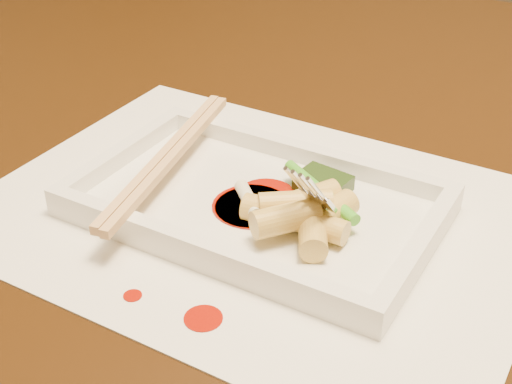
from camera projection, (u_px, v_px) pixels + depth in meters
The scene contains 25 objects.
table at pixel (408, 245), 0.66m from camera, with size 1.40×0.90×0.75m.
placemat at pixel (256, 213), 0.53m from camera, with size 0.40×0.30×0.00m, color white.
sauce_splatter_a at pixel (203, 318), 0.43m from camera, with size 0.02×0.02×0.00m, color #9C1204.
sauce_splatter_b at pixel (133, 296), 0.45m from camera, with size 0.01×0.01×0.00m, color #9C1204.
plate_base at pixel (256, 208), 0.52m from camera, with size 0.26×0.16×0.01m, color white.
plate_rim_far at pixel (302, 152), 0.57m from camera, with size 0.26×0.01×0.01m, color white.
plate_rim_near at pixel (199, 248), 0.46m from camera, with size 0.26×0.01×0.01m, color white.
plate_rim_left at pixel (122, 154), 0.57m from camera, with size 0.01×0.14×0.01m, color white.
plate_rim_right at pixel (420, 247), 0.47m from camera, with size 0.01×0.14×0.01m, color white.
veg_piece at pixel (323, 183), 0.53m from camera, with size 0.04×0.03×0.01m, color black.
scallion_white at pixel (249, 200), 0.50m from camera, with size 0.01×0.01×0.04m, color #EAEACC.
scallion_green at pixel (320, 191), 0.51m from camera, with size 0.01×0.01×0.09m, color #359B19.
chopstick_a at pixel (164, 155), 0.55m from camera, with size 0.01×0.21×0.01m, color tan.
chopstick_b at pixel (172, 158), 0.54m from camera, with size 0.01×0.21×0.01m, color tan.
fork at pixel (362, 126), 0.47m from camera, with size 0.09×0.10×0.14m, color silver, non-canonical shape.
sauce_blob_0 at pixel (251, 206), 0.52m from camera, with size 0.06×0.06×0.00m, color #9C1204.
sauce_blob_1 at pixel (253, 207), 0.52m from camera, with size 0.06×0.06×0.00m, color #9C1204.
sauce_blob_2 at pixel (266, 194), 0.53m from camera, with size 0.04×0.04×0.00m, color #9C1204.
rice_cake_0 at pixel (315, 224), 0.48m from camera, with size 0.02×0.02×0.05m, color #DCC666.
rice_cake_1 at pixel (313, 231), 0.47m from camera, with size 0.02×0.02×0.04m, color #DCC666.
rice_cake_2 at pixel (286, 218), 0.48m from camera, with size 0.02×0.02×0.05m, color #DCC666.
rice_cake_3 at pixel (274, 213), 0.49m from camera, with size 0.02×0.02×0.04m, color #DCC666.
rice_cake_4 at pixel (330, 212), 0.49m from camera, with size 0.02×0.02×0.04m, color #DCC666.
rice_cake_5 at pixel (295, 203), 0.49m from camera, with size 0.02×0.02×0.05m, color #DCC666.
rice_cake_6 at pixel (311, 199), 0.51m from camera, with size 0.02×0.02×0.04m, color #DCC666.
Camera 1 is at (0.15, -0.53, 1.05)m, focal length 50.00 mm.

